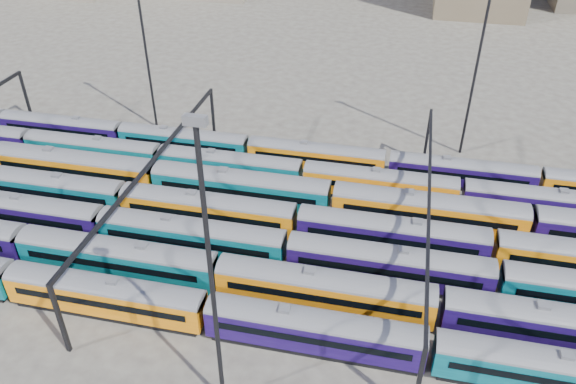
% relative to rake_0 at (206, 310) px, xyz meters
% --- Properties ---
extents(ground, '(500.00, 500.00, 0.00)m').
position_rel_rake_0_xyz_m(ground, '(8.78, 15.00, -2.55)').
color(ground, '#45413A').
rests_on(ground, ground).
extents(rake_0, '(118.38, 2.89, 4.86)m').
position_rel_rake_0_xyz_m(rake_0, '(0.00, 0.00, 0.00)').
color(rake_0, black).
rests_on(rake_0, ground).
extents(rake_1, '(126.43, 3.08, 5.19)m').
position_rel_rake_0_xyz_m(rake_1, '(20.55, 5.00, 0.18)').
color(rake_1, black).
rests_on(rake_1, ground).
extents(rake_2, '(103.49, 3.03, 5.10)m').
position_rel_rake_0_xyz_m(rake_2, '(15.64, 10.00, 0.13)').
color(rake_2, black).
rests_on(rake_2, ground).
extents(rake_3, '(123.75, 3.02, 5.08)m').
position_rel_rake_0_xyz_m(rake_3, '(5.25, 15.00, 0.12)').
color(rake_3, black).
rests_on(rake_3, ground).
extents(rake_4, '(153.52, 3.21, 5.41)m').
position_rel_rake_0_xyz_m(rake_4, '(-2.69, 20.00, 0.29)').
color(rake_4, black).
rests_on(rake_4, ground).
extents(rake_5, '(114.67, 2.80, 4.70)m').
position_rel_rake_0_xyz_m(rake_5, '(3.90, 25.00, -0.08)').
color(rake_5, black).
rests_on(rake_5, ground).
extents(rake_6, '(111.33, 2.72, 4.56)m').
position_rel_rake_0_xyz_m(rake_6, '(-4.63, 30.00, -0.16)').
color(rake_6, black).
rests_on(rake_6, ground).
extents(gantry_1, '(0.35, 40.35, 8.03)m').
position_rel_rake_0_xyz_m(gantry_1, '(-11.22, 15.00, 4.24)').
color(gantry_1, black).
rests_on(gantry_1, ground).
extents(gantry_2, '(0.35, 40.35, 8.03)m').
position_rel_rake_0_xyz_m(gantry_2, '(18.78, 15.00, 4.24)').
color(gantry_2, black).
rests_on(gantry_2, ground).
extents(mast_1, '(1.40, 0.50, 25.60)m').
position_rel_rake_0_xyz_m(mast_1, '(-21.22, 37.00, 11.42)').
color(mast_1, black).
rests_on(mast_1, ground).
extents(mast_2, '(1.40, 0.50, 25.60)m').
position_rel_rake_0_xyz_m(mast_2, '(3.78, -7.00, 11.42)').
color(mast_2, black).
rests_on(mast_2, ground).
extents(mast_3, '(1.40, 0.50, 25.60)m').
position_rel_rake_0_xyz_m(mast_3, '(23.78, 39.00, 11.42)').
color(mast_3, black).
rests_on(mast_3, ground).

